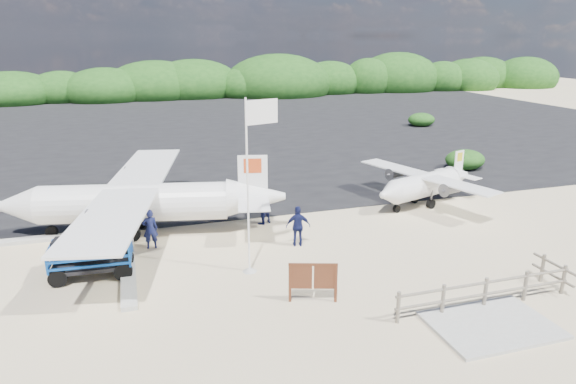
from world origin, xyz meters
name	(u,v)px	position (x,y,z in m)	size (l,w,h in m)	color
ground	(257,266)	(0.00, 0.00, 0.00)	(160.00, 160.00, 0.00)	beige
asphalt_apron	(176,129)	(0.00, 30.00, 0.00)	(90.00, 50.00, 0.04)	#B2B2B2
walkway_pad	(491,327)	(5.50, -6.00, 0.00)	(3.50, 2.50, 0.10)	#B2B2B2
vegetation_band	(158,98)	(0.00, 55.00, 0.00)	(124.00, 8.00, 4.40)	#B2B2B2
fence	(483,307)	(6.00, -5.00, 0.00)	(6.40, 2.00, 1.10)	#B2B2B2
baggage_cart	(94,276)	(-5.66, 0.93, 0.00)	(2.93, 1.68, 1.47)	#0B44A7
flagpole	(250,271)	(-0.35, -0.36, 0.00)	(1.23, 0.51, 6.16)	white
signboard	(313,301)	(1.06, -3.08, 0.00)	(1.63, 0.15, 1.35)	#592E19
crew_a	(150,229)	(-3.58, 2.87, 0.80)	(0.58, 0.38, 1.60)	#121744
crew_b	(262,206)	(1.32, 4.25, 0.84)	(0.82, 0.64, 1.68)	#121744
crew_c	(298,226)	(2.04, 1.35, 0.83)	(0.97, 0.41, 1.66)	#121744
aircraft_large	(412,135)	(18.91, 21.26, 0.00)	(14.15, 14.15, 4.25)	#B2B2B2
aircraft_small	(70,130)	(-9.16, 32.69, 0.00)	(6.50, 6.50, 2.34)	#B2B2B2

